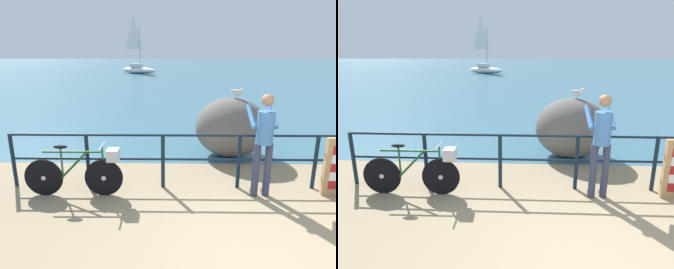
% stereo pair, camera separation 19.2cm
% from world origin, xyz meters
% --- Properties ---
extents(ground_plane, '(120.00, 120.00, 0.10)m').
position_xyz_m(ground_plane, '(0.00, 20.00, -0.05)').
color(ground_plane, '#937F60').
extents(sea_surface, '(120.00, 90.00, 0.01)m').
position_xyz_m(sea_surface, '(0.00, 48.28, 0.00)').
color(sea_surface, '#38667A').
rests_on(sea_surface, ground_plane).
extents(promenade_railing, '(8.30, 0.07, 1.02)m').
position_xyz_m(promenade_railing, '(-0.00, 2.07, 0.64)').
color(promenade_railing, black).
rests_on(promenade_railing, ground_plane).
extents(bicycle, '(1.70, 0.48, 0.92)m').
position_xyz_m(bicycle, '(-2.75, 1.72, 0.46)').
color(bicycle, black).
rests_on(bicycle, ground_plane).
extents(person_at_railing, '(0.45, 0.64, 1.78)m').
position_xyz_m(person_at_railing, '(0.33, 1.79, 0.99)').
color(person_at_railing, '#333851').
rests_on(person_at_railing, ground_plane).
extents(breakwater_boulder_main, '(1.69, 1.48, 1.40)m').
position_xyz_m(breakwater_boulder_main, '(0.18, 3.85, 0.70)').
color(breakwater_boulder_main, '#605B56').
rests_on(breakwater_boulder_main, ground).
extents(seagull, '(0.34, 0.20, 0.23)m').
position_xyz_m(seagull, '(0.27, 3.88, 1.54)').
color(seagull, gold).
rests_on(seagull, breakwater_boulder_main).
extents(sailboat, '(4.48, 3.25, 6.16)m').
position_xyz_m(sailboat, '(-5.09, 30.70, 0.71)').
color(sailboat, white).
rests_on(sailboat, sea_surface).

